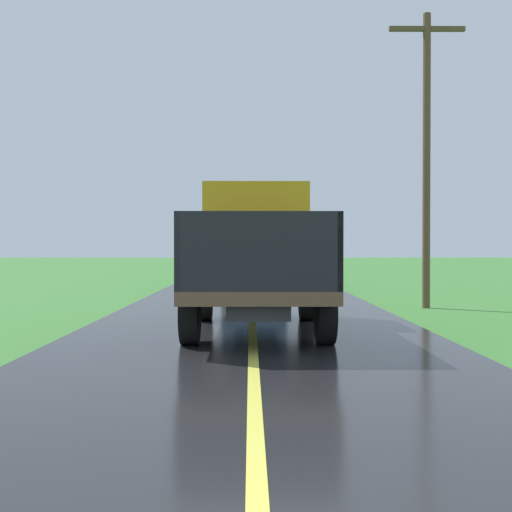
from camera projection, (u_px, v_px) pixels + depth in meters
name	position (u px, v px, depth m)	size (l,w,h in m)	color
banana_truck_near	(257.00, 254.00, 12.60)	(2.38, 5.82, 2.80)	#2D2D30
banana_truck_far	(253.00, 250.00, 26.82)	(2.38, 5.81, 2.80)	#2D2D30
utility_pole_roadside	(427.00, 150.00, 17.16)	(1.98, 0.20, 7.67)	brown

